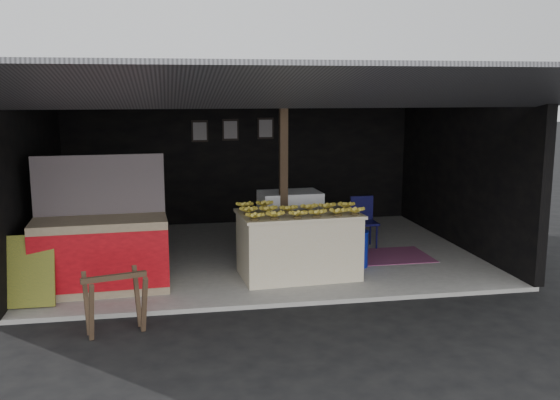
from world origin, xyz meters
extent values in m
plane|color=black|center=(0.00, 0.00, 0.00)|extent=(80.00, 80.00, 0.00)
cube|color=gray|center=(0.00, 2.50, 0.03)|extent=(7.00, 5.00, 0.06)
cube|color=black|center=(0.00, 5.00, 1.51)|extent=(7.00, 0.15, 2.90)
cube|color=black|center=(-3.50, 2.50, 1.51)|extent=(0.15, 5.00, 2.90)
cube|color=black|center=(3.50, 2.50, 1.51)|extent=(0.15, 5.00, 2.90)
cube|color=#232326|center=(0.00, 2.50, 2.96)|extent=(7.20, 5.20, 0.12)
cube|color=#232326|center=(0.00, -0.95, 2.73)|extent=(7.40, 2.47, 0.48)
cube|color=#453222|center=(0.30, 1.90, 1.49)|extent=(0.12, 0.12, 2.85)
cube|color=beige|center=(0.37, 1.11, 0.51)|extent=(1.69, 1.08, 0.89)
cube|color=beige|center=(0.37, 1.11, 0.98)|extent=(1.76, 1.15, 0.04)
cube|color=white|center=(0.46, 2.18, 0.59)|extent=(0.99, 0.69, 1.06)
cube|color=navy|center=(0.46, 1.85, 0.64)|extent=(0.74, 0.06, 0.32)
cube|color=#B21414|center=(0.46, 1.85, 0.27)|extent=(0.48, 0.05, 0.11)
cube|color=#998466|center=(-2.35, 0.94, 0.55)|extent=(1.77, 0.84, 0.98)
cube|color=red|center=(-2.35, 0.55, 0.55)|extent=(1.74, 0.10, 0.76)
cube|color=white|center=(-2.35, 0.54, 0.55)|extent=(0.59, 0.04, 0.20)
cube|color=#181D49|center=(-2.35, 1.26, 1.45)|extent=(1.74, 0.13, 0.82)
cube|color=black|center=(-3.17, 0.46, 0.51)|extent=(0.60, 0.27, 0.88)
cube|color=#453222|center=(-2.30, -0.75, 0.36)|extent=(0.12, 0.27, 0.69)
cube|color=#453222|center=(-1.75, -0.60, 0.36)|extent=(0.12, 0.27, 0.69)
cube|color=#453222|center=(-2.39, -0.42, 0.36)|extent=(0.12, 0.27, 0.69)
cube|color=#453222|center=(-1.84, -0.27, 0.36)|extent=(0.12, 0.27, 0.69)
cube|color=#453222|center=(-2.07, -0.51, 0.67)|extent=(0.71, 0.25, 0.06)
cylinder|color=#0E1D9B|center=(1.34, 1.43, 0.32)|extent=(0.35, 0.35, 0.52)
cylinder|color=#0C0B3E|center=(1.66, 2.35, 0.27)|extent=(0.03, 0.03, 0.42)
cylinder|color=#0C0B3E|center=(1.98, 2.36, 0.27)|extent=(0.03, 0.03, 0.42)
cylinder|color=#0C0B3E|center=(1.66, 2.68, 0.27)|extent=(0.03, 0.03, 0.42)
cylinder|color=#0C0B3E|center=(1.98, 2.68, 0.27)|extent=(0.03, 0.03, 0.42)
cube|color=#0C0B3E|center=(1.82, 2.52, 0.48)|extent=(0.41, 0.41, 0.04)
cube|color=#0C0B3E|center=(1.82, 2.70, 0.70)|extent=(0.41, 0.05, 0.43)
cube|color=#7B1B59|center=(1.93, 1.89, 0.07)|extent=(1.50, 1.01, 0.01)
cube|color=black|center=(-0.80, 4.90, 1.91)|extent=(0.32, 0.03, 0.42)
cube|color=#4C4C59|center=(-0.80, 4.88, 1.91)|extent=(0.26, 0.02, 0.34)
cube|color=black|center=(-0.20, 4.90, 1.93)|extent=(0.32, 0.03, 0.42)
cube|color=#4C4C59|center=(-0.20, 4.88, 1.93)|extent=(0.26, 0.02, 0.34)
cube|color=black|center=(0.50, 4.90, 1.95)|extent=(0.32, 0.03, 0.42)
cube|color=#4C4C59|center=(0.50, 4.88, 1.95)|extent=(0.26, 0.02, 0.34)
camera|label=1|loc=(-1.45, -7.39, 2.73)|focal=40.00mm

